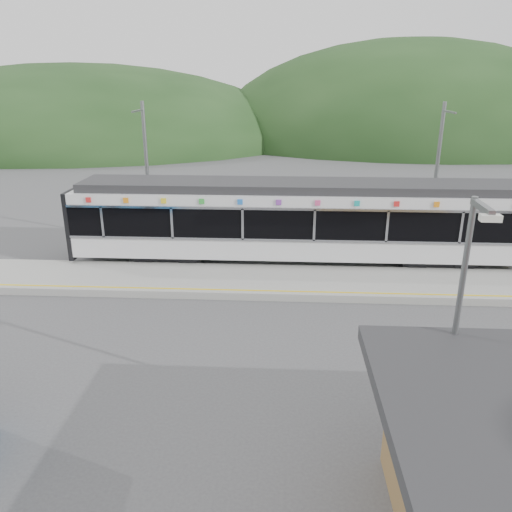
{
  "coord_description": "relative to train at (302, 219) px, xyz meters",
  "views": [
    {
      "loc": [
        -0.26,
        -15.58,
        7.98
      ],
      "look_at": [
        -1.2,
        1.0,
        2.07
      ],
      "focal_mm": 35.0,
      "sensor_mm": 36.0,
      "label": 1
    }
  ],
  "objects": [
    {
      "name": "ground",
      "position": [
        -0.56,
        -6.0,
        -2.06
      ],
      "size": [
        120.0,
        120.0,
        0.0
      ],
      "primitive_type": "plane",
      "color": "#4C4C4F",
      "rests_on": "ground"
    },
    {
      "name": "hills",
      "position": [
        5.63,
        -0.71,
        -2.06
      ],
      "size": [
        146.0,
        149.0,
        26.0
      ],
      "color": "#1E3D19",
      "rests_on": "ground"
    },
    {
      "name": "platform",
      "position": [
        -0.56,
        -2.7,
        -1.91
      ],
      "size": [
        26.0,
        3.2,
        0.3
      ],
      "primitive_type": "cube",
      "color": "#9E9E99",
      "rests_on": "ground"
    },
    {
      "name": "yellow_line",
      "position": [
        -0.56,
        -4.0,
        -1.76
      ],
      "size": [
        26.0,
        0.1,
        0.01
      ],
      "primitive_type": "cube",
      "color": "yellow",
      "rests_on": "platform"
    },
    {
      "name": "train",
      "position": [
        0.0,
        0.0,
        0.0
      ],
      "size": [
        20.44,
        3.01,
        3.74
      ],
      "color": "black",
      "rests_on": "ground"
    },
    {
      "name": "catenary_mast_west",
      "position": [
        -7.56,
        2.56,
        1.58
      ],
      "size": [
        0.18,
        1.8,
        7.0
      ],
      "color": "slate",
      "rests_on": "ground"
    },
    {
      "name": "catenary_mast_east",
      "position": [
        6.44,
        2.56,
        1.58
      ],
      "size": [
        0.18,
        1.8,
        7.0
      ],
      "color": "slate",
      "rests_on": "ground"
    },
    {
      "name": "lamp_post",
      "position": [
        2.78,
        -12.28,
        1.46
      ],
      "size": [
        0.36,
        1.04,
        5.9
      ],
      "rotation": [
        0.0,
        0.0,
        -0.03
      ],
      "color": "slate",
      "rests_on": "ground"
    }
  ]
}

